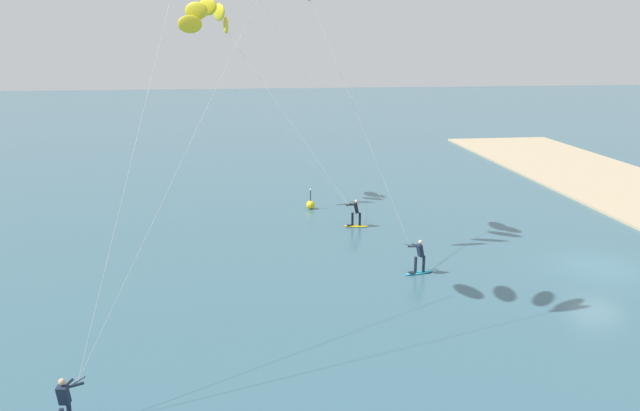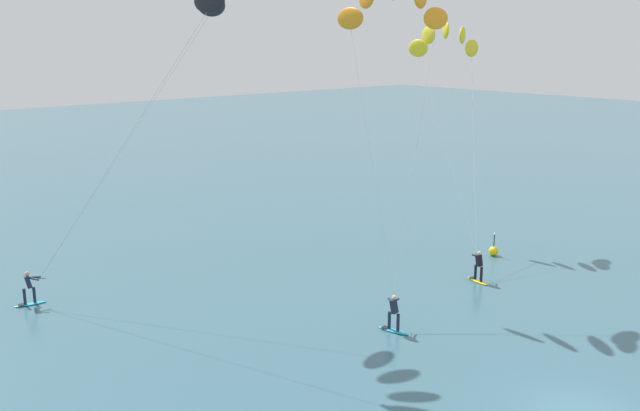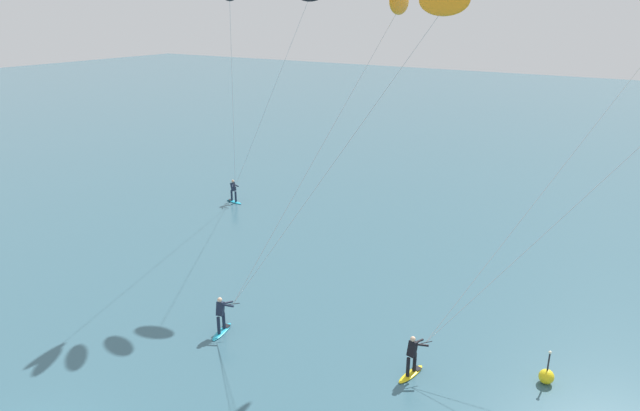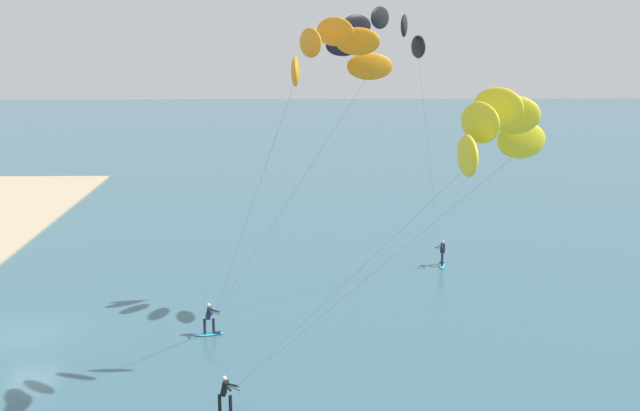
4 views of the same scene
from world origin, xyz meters
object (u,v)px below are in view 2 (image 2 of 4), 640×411
(kitesurfer_far_out, at_px, (393,15))
(marker_buoy, at_px, (494,251))
(kitesurfer_nearshore, at_px, (447,49))
(kitesurfer_mid_water, at_px, (202,0))

(kitesurfer_far_out, bearing_deg, marker_buoy, -15.31)
(kitesurfer_nearshore, xyz_separation_m, marker_buoy, (-2.10, -5.86, -11.49))
(kitesurfer_nearshore, bearing_deg, kitesurfer_far_out, -156.46)
(kitesurfer_mid_water, bearing_deg, kitesurfer_far_out, -18.38)
(kitesurfer_nearshore, height_order, kitesurfer_mid_water, kitesurfer_mid_water)
(kitesurfer_nearshore, relative_size, kitesurfer_far_out, 0.88)
(kitesurfer_far_out, height_order, marker_buoy, kitesurfer_far_out)
(kitesurfer_nearshore, xyz_separation_m, kitesurfer_mid_water, (-18.26, -0.89, 2.35))
(kitesurfer_far_out, distance_m, marker_buoy, 15.14)
(kitesurfer_mid_water, xyz_separation_m, kitesurfer_far_out, (9.19, -3.06, -0.54))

